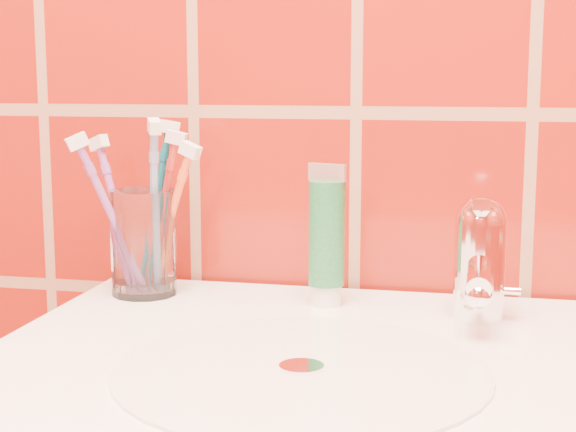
# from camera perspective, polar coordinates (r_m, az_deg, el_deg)

# --- Properties ---
(glass_tumbler) EXTENTS (0.08, 0.08, 0.11)m
(glass_tumbler) POSITION_cam_1_polar(r_m,az_deg,el_deg) (0.95, -9.32, -1.70)
(glass_tumbler) COLOR white
(glass_tumbler) RESTS_ON pedestal_sink
(toothpaste_tube) EXTENTS (0.04, 0.04, 0.14)m
(toothpaste_tube) POSITION_cam_1_polar(r_m,az_deg,el_deg) (0.89, 2.51, -1.53)
(toothpaste_tube) COLOR white
(toothpaste_tube) RESTS_ON pedestal_sink
(faucet) EXTENTS (0.05, 0.11, 0.12)m
(faucet) POSITION_cam_1_polar(r_m,az_deg,el_deg) (0.85, 12.30, -2.51)
(faucet) COLOR white
(faucet) RESTS_ON pedestal_sink
(toothbrush_0) EXTENTS (0.11, 0.10, 0.17)m
(toothbrush_0) POSITION_cam_1_polar(r_m,az_deg,el_deg) (0.93, -7.66, -0.28)
(toothbrush_0) COLOR #E55A28
(toothbrush_0) RESTS_ON glass_tumbler
(toothbrush_1) EXTENTS (0.08, 0.10, 0.20)m
(toothbrush_1) POSITION_cam_1_polar(r_m,az_deg,el_deg) (0.93, -8.67, 0.40)
(toothbrush_1) COLOR #6A8EBD
(toothbrush_1) RESTS_ON glass_tumbler
(toothbrush_2) EXTENTS (0.15, 0.14, 0.19)m
(toothbrush_2) POSITION_cam_1_polar(r_m,az_deg,el_deg) (0.93, -11.25, -0.14)
(toothbrush_2) COLOR #854A9E
(toothbrush_2) RESTS_ON glass_tumbler
(toothbrush_3) EXTENTS (0.09, 0.08, 0.20)m
(toothbrush_3) POSITION_cam_1_polar(r_m,az_deg,el_deg) (0.95, -8.53, 0.55)
(toothbrush_3) COLOR #0C576A
(toothbrush_3) RESTS_ON glass_tumbler
(toothbrush_4) EXTENTS (0.13, 0.11, 0.18)m
(toothbrush_4) POSITION_cam_1_polar(r_m,az_deg,el_deg) (0.96, -10.91, -0.01)
(toothbrush_4) COLOR #924CA4
(toothbrush_4) RESTS_ON glass_tumbler
(toothbrush_5) EXTENTS (0.07, 0.06, 0.18)m
(toothbrush_5) POSITION_cam_1_polar(r_m,az_deg,el_deg) (0.95, -8.17, 0.17)
(toothbrush_5) COLOR #B42C26
(toothbrush_5) RESTS_ON glass_tumbler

